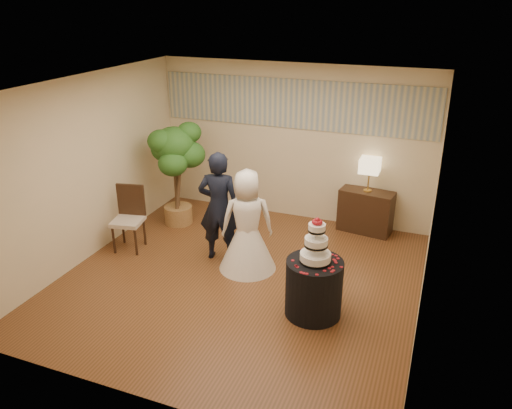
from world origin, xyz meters
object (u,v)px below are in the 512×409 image
at_px(bride, 247,221).
at_px(wedding_cake, 316,240).
at_px(cake_table, 314,288).
at_px(table_lamp, 369,175).
at_px(console, 366,211).
at_px(ficus_tree, 176,174).
at_px(side_chair, 128,220).
at_px(groom, 219,207).

xyz_separation_m(bride, wedding_cake, (1.24, -0.79, 0.29)).
distance_m(cake_table, table_lamp, 2.80).
xyz_separation_m(bride, cake_table, (1.24, -0.79, -0.40)).
xyz_separation_m(console, ficus_tree, (-3.22, -0.87, 0.56)).
bearing_deg(table_lamp, side_chair, -149.35).
height_order(console, side_chair, side_chair).
xyz_separation_m(groom, ficus_tree, (-1.26, 0.91, 0.07)).
bearing_deg(ficus_tree, console, 15.13).
relative_size(console, side_chair, 0.86).
bearing_deg(console, ficus_tree, -156.67).
xyz_separation_m(wedding_cake, side_chair, (-3.26, 0.66, -0.55)).
relative_size(console, ficus_tree, 0.48).
bearing_deg(groom, table_lamp, -150.16).
distance_m(groom, side_chair, 1.56).
bearing_deg(cake_table, wedding_cake, 0.00).
distance_m(groom, cake_table, 2.05).
xyz_separation_m(bride, side_chair, (-2.02, -0.13, -0.26)).
bearing_deg(cake_table, ficus_tree, 148.58).
xyz_separation_m(wedding_cake, ficus_tree, (-3.02, 1.84, -0.13)).
xyz_separation_m(groom, side_chair, (-1.50, -0.27, -0.35)).
xyz_separation_m(cake_table, ficus_tree, (-3.02, 1.84, 0.56)).
distance_m(wedding_cake, ficus_tree, 3.54).
distance_m(ficus_tree, side_chair, 1.27).
distance_m(console, side_chair, 4.02).
relative_size(cake_table, table_lamp, 1.32).
bearing_deg(table_lamp, ficus_tree, -164.87).
relative_size(cake_table, wedding_cake, 1.27).
bearing_deg(table_lamp, bride, -126.79).
distance_m(groom, console, 2.69).
height_order(cake_table, ficus_tree, ficus_tree).
height_order(cake_table, table_lamp, table_lamp).
relative_size(cake_table, console, 0.85).
distance_m(cake_table, console, 2.72).
bearing_deg(console, table_lamp, 0.00).
relative_size(groom, console, 1.92).
height_order(wedding_cake, side_chair, wedding_cake).
height_order(cake_table, console, cake_table).
distance_m(groom, table_lamp, 2.65).
bearing_deg(groom, cake_table, 139.64).
relative_size(wedding_cake, table_lamp, 1.04).
bearing_deg(cake_table, console, 85.75).
xyz_separation_m(cake_table, side_chair, (-3.26, 0.66, 0.14)).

